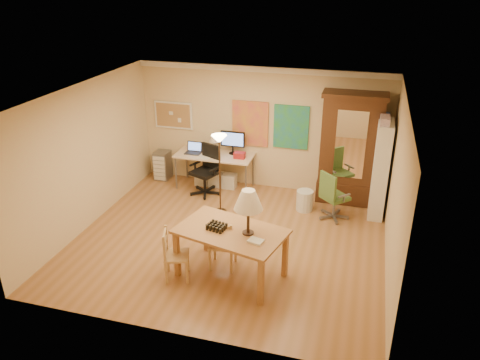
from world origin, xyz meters
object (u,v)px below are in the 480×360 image
(computer_desk, at_px, (217,167))
(bookshelf, at_px, (380,170))
(office_chair_black, at_px, (206,181))
(dining_table, at_px, (237,223))
(office_chair_green, at_px, (333,206))
(armoire, at_px, (350,156))

(computer_desk, xyz_separation_m, bookshelf, (3.49, -0.36, 0.48))
(office_chair_black, bearing_deg, computer_desk, 74.32)
(dining_table, distance_m, computer_desk, 3.50)
(office_chair_black, relative_size, bookshelf, 0.57)
(bookshelf, bearing_deg, office_chair_black, -179.21)
(office_chair_green, bearing_deg, office_chair_black, 171.73)
(computer_desk, bearing_deg, office_chair_green, -16.97)
(dining_table, distance_m, office_chair_green, 2.78)
(bookshelf, bearing_deg, armoire, 144.58)
(office_chair_green, relative_size, bookshelf, 0.52)
(computer_desk, bearing_deg, armoire, 1.59)
(dining_table, height_order, armoire, armoire)
(computer_desk, height_order, office_chair_green, computer_desk)
(dining_table, bearing_deg, office_chair_black, 118.49)
(computer_desk, bearing_deg, office_chair_black, -105.68)
(bookshelf, bearing_deg, dining_table, -126.74)
(armoire, distance_m, bookshelf, 0.76)
(office_chair_black, bearing_deg, dining_table, -61.51)
(bookshelf, bearing_deg, computer_desk, 174.10)
(armoire, relative_size, bookshelf, 1.22)
(dining_table, relative_size, bookshelf, 0.96)
(office_chair_green, distance_m, bookshelf, 1.16)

